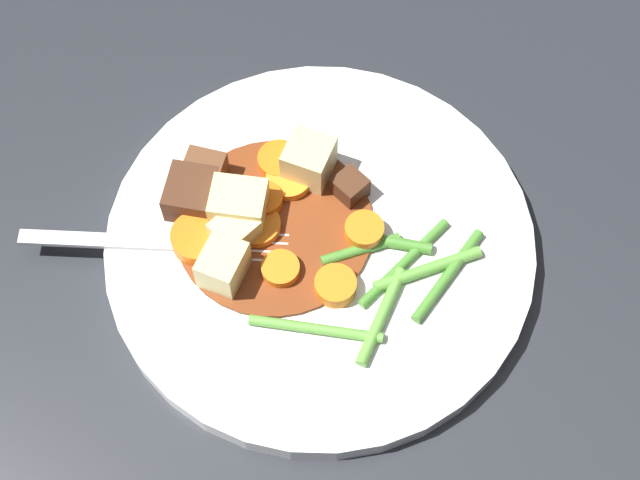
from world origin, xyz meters
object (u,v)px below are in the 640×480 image
(carrot_slice_3, at_px, (335,286))
(potato_chunk_1, at_px, (223,266))
(dinner_plate, at_px, (320,246))
(meat_chunk_2, at_px, (350,187))
(meat_chunk_1, at_px, (205,173))
(carrot_slice_5, at_px, (264,201))
(carrot_slice_7, at_px, (364,232))
(carrot_slice_4, at_px, (257,226))
(meat_chunk_0, at_px, (193,191))
(fork, at_px, (163,243))
(carrot_slice_0, at_px, (289,181))
(carrot_slice_6, at_px, (281,270))
(carrot_slice_1, at_px, (199,239))
(potato_chunk_0, at_px, (240,203))
(potato_chunk_3, at_px, (235,232))
(carrot_slice_2, at_px, (279,161))
(potato_chunk_2, at_px, (309,161))

(carrot_slice_3, distance_m, potato_chunk_1, 0.07)
(dinner_plate, xyz_separation_m, meat_chunk_2, (-0.01, -0.04, 0.02))
(potato_chunk_1, xyz_separation_m, meat_chunk_1, (0.04, -0.06, -0.00))
(carrot_slice_5, bearing_deg, carrot_slice_7, 179.15)
(carrot_slice_4, bearing_deg, meat_chunk_2, -138.35)
(carrot_slice_5, relative_size, meat_chunk_1, 0.96)
(carrot_slice_3, xyz_separation_m, meat_chunk_0, (0.11, -0.03, 0.01))
(meat_chunk_2, distance_m, fork, 0.13)
(carrot_slice_3, distance_m, fork, 0.12)
(meat_chunk_1, bearing_deg, carrot_slice_0, -163.74)
(carrot_slice_6, relative_size, meat_chunk_1, 0.95)
(carrot_slice_1, distance_m, potato_chunk_0, 0.04)
(carrot_slice_3, distance_m, carrot_slice_7, 0.04)
(potato_chunk_0, bearing_deg, carrot_slice_4, 151.69)
(carrot_slice_1, distance_m, potato_chunk_3, 0.02)
(dinner_plate, xyz_separation_m, carrot_slice_6, (0.02, 0.03, 0.01))
(carrot_slice_5, height_order, potato_chunk_3, potato_chunk_3)
(carrot_slice_0, distance_m, meat_chunk_1, 0.06)
(carrot_slice_1, xyz_separation_m, potato_chunk_1, (-0.02, 0.02, 0.01))
(potato_chunk_3, relative_size, fork, 0.15)
(carrot_slice_4, relative_size, fork, 0.18)
(carrot_slice_0, height_order, carrot_slice_2, same)
(carrot_slice_2, xyz_separation_m, carrot_slice_4, (-0.00, 0.05, -0.00))
(dinner_plate, height_order, fork, fork)
(potato_chunk_1, bearing_deg, meat_chunk_0, -49.64)
(potato_chunk_1, distance_m, meat_chunk_1, 0.07)
(carrot_slice_5, height_order, potato_chunk_0, potato_chunk_0)
(carrot_slice_0, distance_m, carrot_slice_2, 0.02)
(carrot_slice_0, xyz_separation_m, carrot_slice_3, (-0.05, 0.06, 0.00))
(carrot_slice_0, xyz_separation_m, carrot_slice_1, (0.04, 0.06, 0.00))
(dinner_plate, distance_m, carrot_slice_0, 0.05)
(meat_chunk_0, bearing_deg, carrot_slice_4, 170.70)
(carrot_slice_2, bearing_deg, meat_chunk_2, 172.72)
(potato_chunk_3, xyz_separation_m, meat_chunk_0, (0.04, -0.02, -0.00))
(dinner_plate, xyz_separation_m, carrot_slice_7, (-0.03, -0.01, 0.02))
(carrot_slice_2, height_order, fork, carrot_slice_2)
(carrot_slice_4, bearing_deg, potato_chunk_0, -28.31)
(carrot_slice_2, xyz_separation_m, meat_chunk_2, (-0.05, 0.01, 0.00))
(carrot_slice_0, height_order, fork, carrot_slice_0)
(carrot_slice_1, xyz_separation_m, carrot_slice_6, (-0.06, 0.00, -0.00))
(fork, bearing_deg, potato_chunk_2, -131.94)
(carrot_slice_7, xyz_separation_m, potato_chunk_1, (0.08, 0.05, 0.01))
(carrot_slice_1, xyz_separation_m, carrot_slice_2, (-0.03, -0.07, -0.00))
(dinner_plate, bearing_deg, carrot_slice_4, 7.17)
(carrot_slice_2, height_order, meat_chunk_2, meat_chunk_2)
(carrot_slice_0, distance_m, carrot_slice_5, 0.02)
(potato_chunk_3, distance_m, meat_chunk_1, 0.05)
(carrot_slice_3, distance_m, carrot_slice_4, 0.07)
(meat_chunk_2, bearing_deg, potato_chunk_3, 43.66)
(carrot_slice_0, bearing_deg, carrot_slice_7, 159.93)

